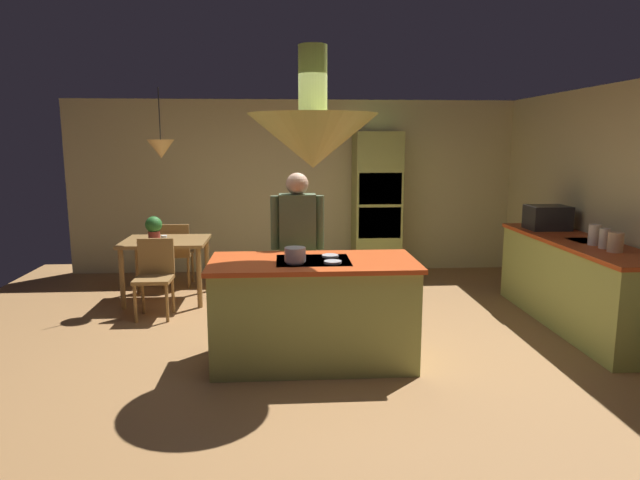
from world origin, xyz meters
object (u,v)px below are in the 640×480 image
object	(u,v)px
cooking_pot_on_cooktop	(295,254)
oven_tower	(377,205)
chair_by_back_wall	(176,250)
canister_tea	(594,235)
cup_on_table	(164,239)
kitchen_island	(313,311)
canister_flour	(616,242)
chair_facing_island	(155,272)
person_at_island	(298,244)
canister_sugar	(605,238)
potted_plant_on_table	(154,227)
microwave_on_counter	(548,218)
dining_table	(166,248)

from	to	relation	value
cooking_pot_on_cooktop	oven_tower	bearing A→B (deg)	69.52
chair_by_back_wall	canister_tea	xyz separation A→B (m)	(4.54, -2.20, 0.53)
cup_on_table	canister_tea	bearing A→B (deg)	-16.69
cooking_pot_on_cooktop	kitchen_island	bearing A→B (deg)	39.09
oven_tower	canister_flour	world-z (taller)	oven_tower
chair_facing_island	chair_by_back_wall	distance (m)	1.28
cup_on_table	oven_tower	bearing A→B (deg)	26.03
person_at_island	canister_tea	size ratio (longest dim) A/B	7.95
oven_tower	person_at_island	bearing A→B (deg)	-115.67
chair_by_back_wall	canister_flour	distance (m)	5.24
kitchen_island	canister_sugar	size ratio (longest dim) A/B	9.30
chair_facing_island	potted_plant_on_table	world-z (taller)	potted_plant_on_table
person_at_island	microwave_on_counter	distance (m)	3.07
kitchen_island	microwave_on_counter	bearing A→B (deg)	28.57
person_at_island	canister_flour	xyz separation A→B (m)	(2.96, -0.53, 0.08)
person_at_island	cooking_pot_on_cooktop	size ratio (longest dim) A/B	9.16
dining_table	person_at_island	bearing A→B (deg)	-41.24
oven_tower	microwave_on_counter	size ratio (longest dim) A/B	4.53
chair_facing_island	person_at_island	bearing A→B (deg)	-25.28
person_at_island	chair_by_back_wall	distance (m)	2.61
potted_plant_on_table	canister_sugar	world-z (taller)	canister_sugar
chair_facing_island	potted_plant_on_table	bearing A→B (deg)	101.51
kitchen_island	chair_by_back_wall	world-z (taller)	kitchen_island
canister_tea	cooking_pot_on_cooktop	bearing A→B (deg)	-167.45
oven_tower	microwave_on_counter	world-z (taller)	oven_tower
oven_tower	canister_flour	bearing A→B (deg)	-60.42
dining_table	chair_facing_island	xyz separation A→B (m)	(0.00, -0.64, -0.15)
potted_plant_on_table	canister_flour	bearing A→B (deg)	-21.67
canister_flour	canister_tea	distance (m)	0.36
chair_by_back_wall	oven_tower	bearing A→B (deg)	-169.82
cup_on_table	canister_sugar	bearing A→B (deg)	-18.77
oven_tower	chair_facing_island	size ratio (longest dim) A/B	2.39
kitchen_island	chair_facing_island	world-z (taller)	kitchen_island
microwave_on_counter	cooking_pot_on_cooktop	world-z (taller)	microwave_on_counter
canister_tea	microwave_on_counter	distance (m)	1.01
oven_tower	cooking_pot_on_cooktop	distance (m)	3.60
canister_tea	canister_flour	bearing A→B (deg)	-90.00
kitchen_island	potted_plant_on_table	xyz separation A→B (m)	(-1.82, 2.03, 0.46)
kitchen_island	chair_by_back_wall	distance (m)	3.23
potted_plant_on_table	chair_by_back_wall	bearing A→B (deg)	80.77
potted_plant_on_table	cup_on_table	bearing A→B (deg)	-43.31
person_at_island	canister_sugar	xyz separation A→B (m)	(2.96, -0.35, 0.08)
person_at_island	canister_tea	distance (m)	2.96
canister_sugar	cooking_pot_on_cooktop	world-z (taller)	canister_sugar
cup_on_table	microwave_on_counter	bearing A→B (deg)	-4.36
cup_on_table	canister_sugar	size ratio (longest dim) A/B	0.46
person_at_island	dining_table	bearing A→B (deg)	138.76
oven_tower	potted_plant_on_table	distance (m)	3.16
dining_table	chair_facing_island	bearing A→B (deg)	-90.00
kitchen_island	microwave_on_counter	size ratio (longest dim) A/B	3.93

